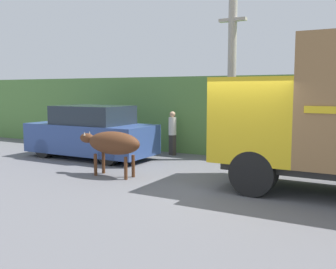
# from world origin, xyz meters

# --- Properties ---
(ground_plane) EXTENTS (60.00, 60.00, 0.00)m
(ground_plane) POSITION_xyz_m (0.00, 0.00, 0.00)
(ground_plane) COLOR slate
(hillside_embankment) EXTENTS (32.00, 6.24, 2.80)m
(hillside_embankment) POSITION_xyz_m (0.00, 7.19, 1.40)
(hillside_embankment) COLOR #568442
(hillside_embankment) RESTS_ON ground_plane
(building_backdrop) EXTENTS (5.18, 2.70, 2.59)m
(building_backdrop) POSITION_xyz_m (-5.04, 5.65, 1.31)
(building_backdrop) COLOR #B2BCAD
(building_backdrop) RESTS_ON ground_plane
(brown_cow) EXTENTS (1.96, 0.62, 1.22)m
(brown_cow) POSITION_xyz_m (-3.46, -0.28, 0.89)
(brown_cow) COLOR #512D19
(brown_cow) RESTS_ON ground_plane
(parked_suv) EXTENTS (4.47, 1.87, 1.79)m
(parked_suv) POSITION_xyz_m (-5.87, 1.69, 0.86)
(parked_suv) COLOR #334C8C
(parked_suv) RESTS_ON ground_plane
(pedestrian_on_hill) EXTENTS (0.37, 0.37, 1.56)m
(pedestrian_on_hill) POSITION_xyz_m (-3.72, 3.55, 0.87)
(pedestrian_on_hill) COLOR #38332D
(pedestrian_on_hill) RESTS_ON ground_plane
(utility_pole) EXTENTS (0.90, 0.28, 5.19)m
(utility_pole) POSITION_xyz_m (-1.60, 3.73, 2.69)
(utility_pole) COLOR #9E998E
(utility_pole) RESTS_ON ground_plane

